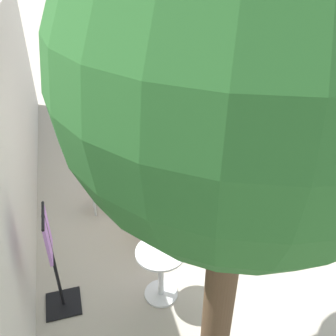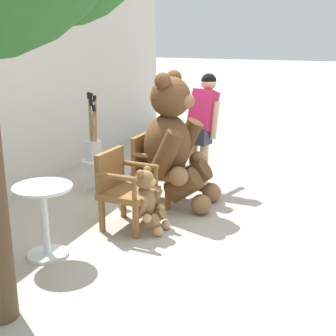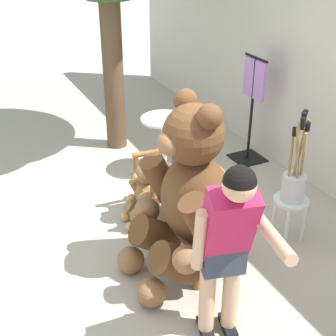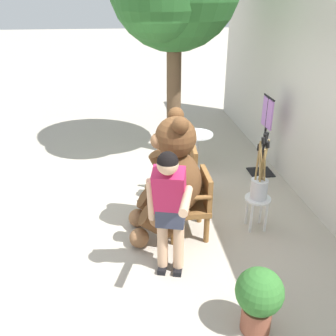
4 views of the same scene
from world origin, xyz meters
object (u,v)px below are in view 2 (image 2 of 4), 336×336
wooden_chair_left (124,187)px  teddy_bear_small (147,200)px  person_visitor (202,121)px  white_stool (94,167)px  wooden_chair_right (154,166)px  round_side_table (44,213)px  potted_plant (175,141)px  teddy_bear_large (174,141)px  brush_bucket (93,144)px

wooden_chair_left → teddy_bear_small: size_ratio=1.21×
person_visitor → white_stool: person_visitor is taller
wooden_chair_right → white_stool: (0.00, 0.87, -0.11)m
wooden_chair_left → teddy_bear_small: wooden_chair_left is taller
teddy_bear_small → wooden_chair_right: bearing=17.7°
teddy_bear_small → round_side_table: size_ratio=0.99×
white_stool → round_side_table: bearing=-165.0°
potted_plant → person_visitor: bearing=-139.9°
teddy_bear_large → potted_plant: size_ratio=2.43×
wooden_chair_left → wooden_chair_right: size_ratio=1.00×
teddy_bear_small → white_stool: size_ratio=1.54×
person_visitor → brush_bucket: person_visitor is taller
white_stool → wooden_chair_left: bearing=-135.1°
wooden_chair_right → white_stool: 0.87m
white_stool → potted_plant: (1.63, -0.55, 0.04)m
wooden_chair_left → brush_bucket: bearing=44.8°
wooden_chair_left → round_side_table: bearing=157.2°
round_side_table → person_visitor: bearing=-16.7°
wooden_chair_right → round_side_table: 1.84m
teddy_bear_large → potted_plant: 1.78m
teddy_bear_small → round_side_table: round_side_table is taller
brush_bucket → potted_plant: 1.74m
wooden_chair_left → teddy_bear_large: bearing=-17.2°
person_visitor → teddy_bear_large: bearing=171.4°
brush_bucket → person_visitor: bearing=-57.9°
person_visitor → brush_bucket: (-0.79, 1.26, -0.25)m
wooden_chair_right → brush_bucket: 0.89m
person_visitor → potted_plant: size_ratio=2.29×
teddy_bear_large → white_stool: size_ratio=3.60×
wooden_chair_left → person_visitor: size_ratio=0.55×
wooden_chair_left → teddy_bear_small: bearing=-91.4°
brush_bucket → teddy_bear_large: bearing=-90.1°
brush_bucket → potted_plant: size_ratio=1.32×
round_side_table → potted_plant: 3.43m
teddy_bear_small → brush_bucket: brush_bucket is taller
wooden_chair_right → white_stool: size_ratio=1.87×
wooden_chair_right → person_visitor: person_visitor is taller
wooden_chair_left → potted_plant: (2.50, 0.32, -0.07)m
person_visitor → potted_plant: person_visitor is taller
white_stool → teddy_bear_large: bearing=-90.0°
person_visitor → white_stool: size_ratio=3.39×
round_side_table → teddy_bear_large: bearing=-20.2°
potted_plant → round_side_table: bearing=178.9°
teddy_bear_small → person_visitor: size_ratio=0.46×
person_visitor → round_side_table: (-2.58, 0.78, -0.47)m
wooden_chair_right → teddy_bear_small: size_ratio=1.21×
potted_plant → teddy_bear_small: bearing=-166.6°
white_stool → brush_bucket: (0.00, -0.00, 0.32)m
person_visitor → white_stool: 1.59m
round_side_table → wooden_chair_left: bearing=-22.8°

